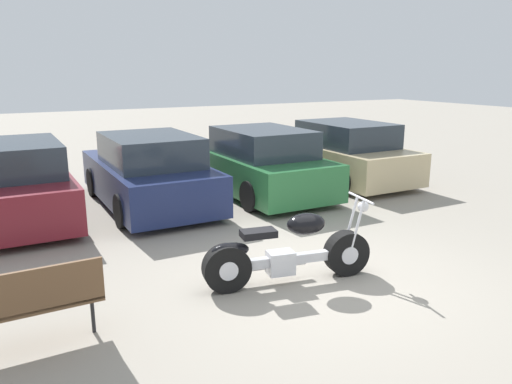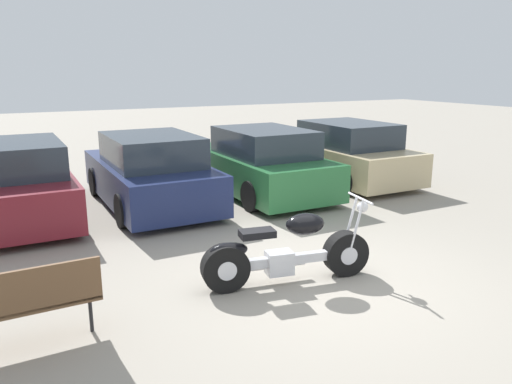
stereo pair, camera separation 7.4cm
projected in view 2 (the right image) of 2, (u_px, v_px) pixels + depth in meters
ground_plane at (324, 280)px, 6.58m from camera, size 60.00×60.00×0.00m
motorcycle at (286, 253)px, 6.42m from camera, size 2.27×0.83×1.07m
parked_car_maroon at (16, 183)px, 9.14m from camera, size 1.90×4.19×1.46m
parked_car_navy at (150, 173)px, 10.06m from camera, size 1.90×4.19×1.46m
parked_car_green at (260, 164)px, 11.05m from camera, size 1.90×4.19×1.46m
parked_car_champagne at (343, 154)px, 12.34m from camera, size 1.90×4.19×1.46m
park_bench at (17, 301)px, 4.79m from camera, size 1.56×0.44×0.89m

